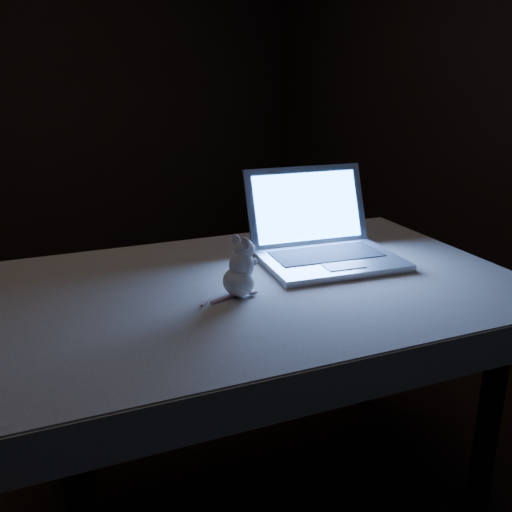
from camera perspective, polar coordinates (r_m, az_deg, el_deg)
floor at (r=2.47m, az=-6.41°, el=-17.13°), size 5.00×5.00×0.00m
back_wall at (r=4.39m, az=-22.90°, el=15.47°), size 4.50×0.04×2.60m
table at (r=1.96m, az=0.85°, el=-13.57°), size 1.61×1.20×0.78m
tablecloth at (r=1.76m, az=-1.59°, el=-4.84°), size 1.64×1.14×0.12m
laptop at (r=1.91m, az=7.70°, el=3.58°), size 0.54×0.50×0.31m
plush_mouse at (r=1.65m, az=-1.78°, el=-1.11°), size 0.14×0.14×0.18m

